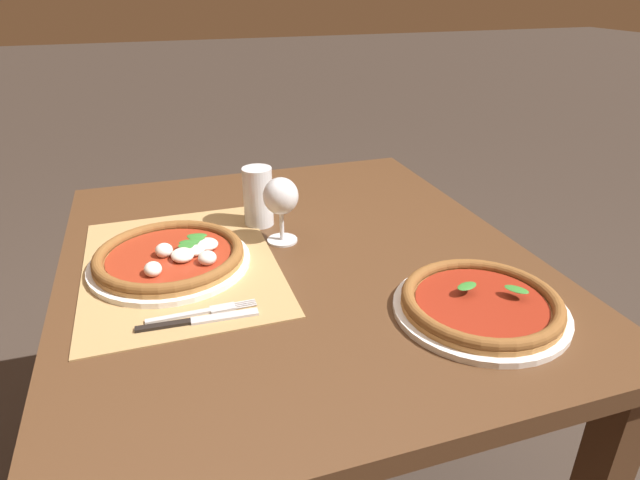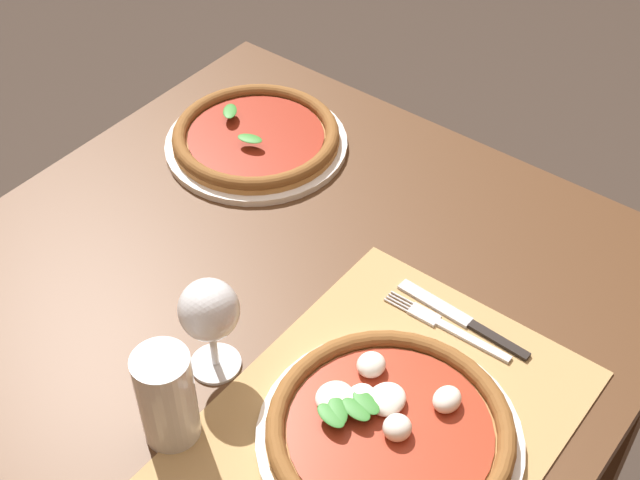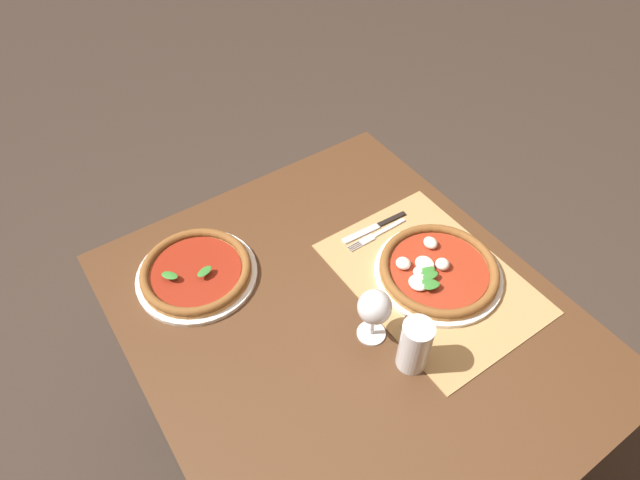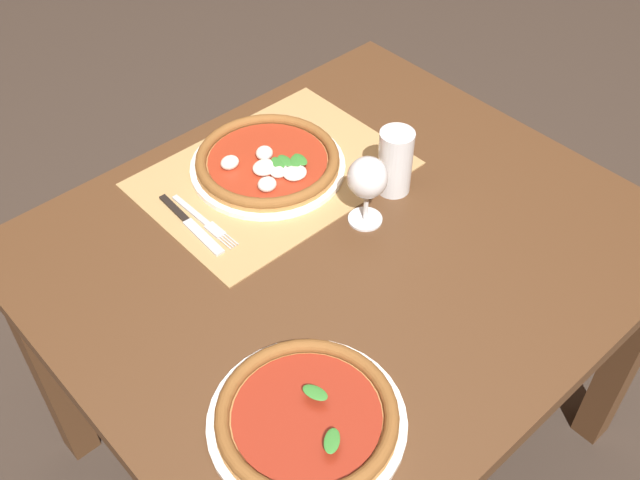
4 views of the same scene
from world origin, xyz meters
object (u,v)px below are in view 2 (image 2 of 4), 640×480
object	(u,v)px
pint_glass	(167,399)
fork	(446,326)
pizza_near	(389,430)
knife	(462,319)
wine_glass	(209,313)
pizza_far	(256,138)

from	to	relation	value
pint_glass	fork	size ratio (longest dim) A/B	0.72
pizza_near	knife	world-z (taller)	pizza_near
pint_glass	knife	xyz separation A→B (m)	(0.38, -0.19, -0.06)
pizza_near	wine_glass	xyz separation A→B (m)	(-0.04, 0.25, 0.08)
pint_glass	fork	world-z (taller)	pint_glass
pizza_near	wine_glass	world-z (taller)	wine_glass
wine_glass	knife	xyz separation A→B (m)	(0.27, -0.22, -0.10)
pizza_far	knife	bearing A→B (deg)	-104.39
wine_glass	pizza_near	bearing A→B (deg)	-80.02
pint_glass	fork	xyz separation A→B (m)	(0.36, -0.18, -0.06)
pizza_far	knife	size ratio (longest dim) A/B	1.47
pizza_far	knife	world-z (taller)	pizza_far
fork	knife	xyz separation A→B (m)	(0.03, -0.01, 0.00)
wine_glass	knife	distance (m)	0.37
pizza_near	fork	bearing A→B (deg)	11.59
pizza_far	wine_glass	distance (m)	0.49
pizza_far	wine_glass	size ratio (longest dim) A/B	2.05
pizza_near	pizza_far	bearing A→B (deg)	55.99
pizza_far	wine_glass	xyz separation A→B (m)	(-0.40, -0.27, 0.09)
wine_glass	fork	world-z (taller)	wine_glass
wine_glass	knife	world-z (taller)	wine_glass
pizza_near	pizza_far	size ratio (longest dim) A/B	1.06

